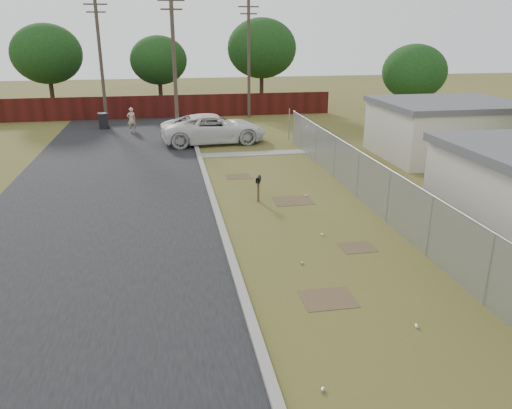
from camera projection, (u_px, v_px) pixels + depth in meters
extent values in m
plane|color=brown|center=(306.00, 228.00, 18.03)|extent=(120.00, 120.00, 0.00)
cube|color=black|center=(111.00, 177.00, 24.17)|extent=(9.00, 60.00, 0.02)
cube|color=gray|center=(204.00, 172.00, 24.92)|extent=(0.25, 60.00, 0.12)
cube|color=gray|center=(251.00, 154.00, 28.69)|extent=(6.20, 1.00, 0.03)
cylinder|color=gray|center=(489.00, 270.00, 12.65)|extent=(0.06, 0.06, 2.00)
cylinder|color=gray|center=(430.00, 227.00, 15.44)|extent=(0.06, 0.06, 2.00)
cylinder|color=gray|center=(388.00, 197.00, 18.22)|extent=(0.06, 0.06, 2.00)
cylinder|color=gray|center=(358.00, 174.00, 21.01)|extent=(0.06, 0.06, 2.00)
cylinder|color=gray|center=(335.00, 157.00, 23.79)|extent=(0.06, 0.06, 2.00)
cylinder|color=gray|center=(316.00, 144.00, 26.57)|extent=(0.06, 0.06, 2.00)
cylinder|color=gray|center=(301.00, 133.00, 29.36)|extent=(0.06, 0.06, 2.00)
cylinder|color=gray|center=(289.00, 124.00, 32.14)|extent=(0.06, 0.06, 2.00)
cylinder|color=gray|center=(379.00, 163.00, 18.82)|extent=(0.04, 26.00, 0.04)
cube|color=gray|center=(377.00, 188.00, 19.15)|extent=(0.01, 26.00, 2.00)
cube|color=black|center=(377.00, 205.00, 19.39)|extent=(0.03, 26.00, 0.60)
cube|color=#41100D|center=(149.00, 107.00, 39.90)|extent=(30.00, 0.12, 1.80)
cylinder|color=#4D3D33|center=(175.00, 68.00, 30.70)|extent=(0.24, 0.24, 9.00)
cube|color=#4D3D33|center=(171.00, 0.00, 29.40)|extent=(1.60, 0.10, 0.10)
cube|color=#4D3D33|center=(171.00, 9.00, 29.57)|extent=(1.30, 0.10, 0.10)
cylinder|color=#4D3D33|center=(101.00, 63.00, 35.41)|extent=(0.24, 0.24, 9.00)
cube|color=#4D3D33|center=(95.00, 4.00, 34.12)|extent=(1.60, 0.10, 0.10)
cube|color=#4D3D33|center=(96.00, 12.00, 34.29)|extent=(1.30, 0.10, 0.10)
cylinder|color=#4D3D33|center=(249.00, 60.00, 39.14)|extent=(0.24, 0.24, 9.00)
cube|color=#4D3D33|center=(249.00, 7.00, 37.85)|extent=(1.60, 0.10, 0.10)
cube|color=#4D3D33|center=(249.00, 14.00, 38.01)|extent=(1.30, 0.10, 0.10)
cube|color=beige|center=(445.00, 132.00, 27.70)|extent=(7.00, 6.00, 2.80)
cube|color=#4F4E54|center=(448.00, 104.00, 27.18)|extent=(7.28, 6.24, 0.30)
cylinder|color=#382719|center=(52.00, 94.00, 42.00)|extent=(0.36, 0.36, 3.30)
ellipsoid|color=black|center=(47.00, 54.00, 40.93)|extent=(5.70, 5.70, 4.84)
cylinder|color=#382719|center=(161.00, 93.00, 44.54)|extent=(0.36, 0.36, 2.86)
ellipsoid|color=black|center=(159.00, 60.00, 43.61)|extent=(4.94, 4.94, 4.20)
cylinder|color=#382719|center=(262.00, 88.00, 45.03)|extent=(0.36, 0.36, 3.52)
ellipsoid|color=black|center=(262.00, 48.00, 43.89)|extent=(6.08, 6.08, 5.17)
cylinder|color=#382719|center=(411.00, 108.00, 36.50)|extent=(0.36, 0.36, 2.64)
ellipsoid|color=black|center=(414.00, 72.00, 35.64)|extent=(4.56, 4.56, 3.88)
cube|color=brown|center=(258.00, 191.00, 20.60)|extent=(0.10, 0.10, 0.91)
cube|color=black|center=(258.00, 180.00, 20.44)|extent=(0.30, 0.46, 0.16)
cylinder|color=black|center=(258.00, 178.00, 20.41)|extent=(0.30, 0.46, 0.16)
cube|color=#AD0C0C|center=(257.00, 182.00, 20.22)|extent=(0.03, 0.04, 0.09)
imported|color=silver|center=(214.00, 129.00, 31.22)|extent=(6.71, 3.48, 1.81)
imported|color=tan|center=(131.00, 120.00, 34.65)|extent=(0.70, 0.56, 1.68)
cube|color=black|center=(104.00, 121.00, 35.86)|extent=(0.73, 0.73, 1.05)
cube|color=black|center=(103.00, 114.00, 35.68)|extent=(0.80, 0.80, 0.09)
cylinder|color=black|center=(109.00, 128.00, 35.79)|extent=(0.08, 0.22, 0.22)
cylinder|color=silver|center=(416.00, 326.00, 11.98)|extent=(0.09, 0.11, 0.07)
cylinder|color=silver|center=(302.00, 263.00, 15.20)|extent=(0.12, 0.12, 0.07)
cylinder|color=silver|center=(322.00, 234.00, 17.32)|extent=(0.09, 0.11, 0.07)
cylinder|color=silver|center=(323.00, 390.00, 9.86)|extent=(0.11, 0.12, 0.07)
cylinder|color=silver|center=(306.00, 195.00, 21.41)|extent=(0.11, 0.09, 0.07)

